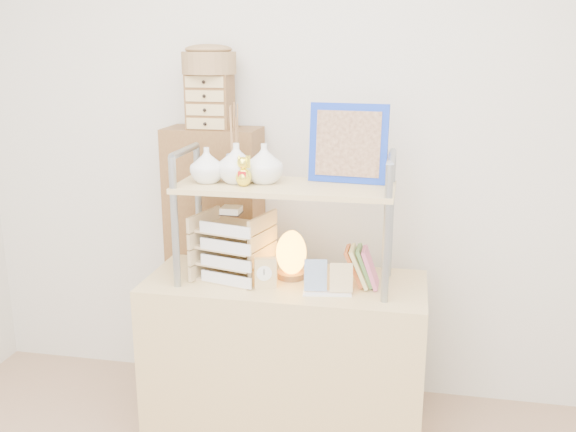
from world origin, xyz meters
name	(u,v)px	position (x,y,z in m)	size (l,w,h in m)	color
room_shell	(226,59)	(0.00, 0.39, 1.69)	(3.42, 3.41, 2.61)	silver
desk	(285,360)	(0.00, 1.20, 0.38)	(1.20, 0.50, 0.75)	tan
cabinet	(216,263)	(-0.42, 1.57, 0.68)	(0.45, 0.24, 1.35)	brown
hutch	(272,178)	(-0.06, 1.21, 1.19)	(0.90, 0.34, 0.75)	gray
letter_tray	(232,250)	(-0.23, 1.19, 0.88)	(0.31, 0.31, 0.32)	tan
salt_lamp	(291,254)	(0.02, 1.24, 0.86)	(0.14, 0.13, 0.21)	brown
desk_clock	(265,273)	(-0.06, 1.11, 0.81)	(0.10, 0.06, 0.13)	#D4B972
postcard_stand	(327,285)	(0.20, 1.09, 0.79)	(0.20, 0.08, 0.14)	white
drawer_chest	(210,102)	(-0.42, 1.55, 1.48)	(0.20, 0.16, 0.25)	brown
woven_basket	(209,63)	(-0.42, 1.55, 1.65)	(0.25, 0.25, 0.10)	olive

